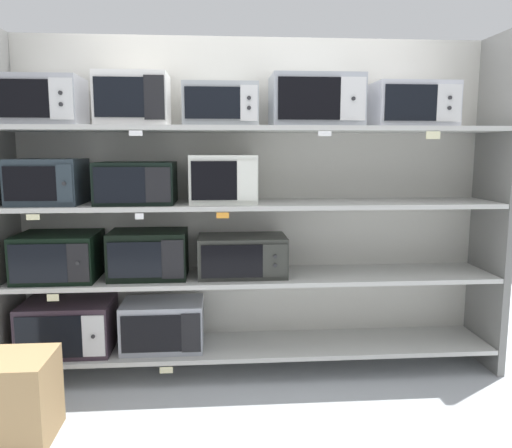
% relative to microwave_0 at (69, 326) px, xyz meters
% --- Properties ---
extents(back_panel, '(3.39, 0.04, 2.26)m').
position_rel_microwave_0_xyz_m(back_panel, '(1.25, 0.27, 0.78)').
color(back_panel, beige).
rests_on(back_panel, ground).
extents(upright_left, '(0.05, 0.49, 2.26)m').
position_rel_microwave_0_xyz_m(upright_left, '(-0.38, 0.00, 0.78)').
color(upright_left, slate).
rests_on(upright_left, ground).
extents(upright_right, '(0.05, 0.49, 2.26)m').
position_rel_microwave_0_xyz_m(upright_right, '(2.87, 0.00, 0.78)').
color(upright_right, slate).
rests_on(upright_right, ground).
extents(shelf_0, '(3.19, 0.49, 0.03)m').
position_rel_microwave_0_xyz_m(shelf_0, '(1.25, 0.00, -0.18)').
color(shelf_0, beige).
rests_on(shelf_0, ground).
extents(microwave_0, '(0.58, 0.42, 0.33)m').
position_rel_microwave_0_xyz_m(microwave_0, '(0.00, 0.00, 0.00)').
color(microwave_0, '#342631').
rests_on(microwave_0, shelf_0).
extents(microwave_1, '(0.53, 0.36, 0.32)m').
position_rel_microwave_0_xyz_m(microwave_1, '(0.62, 0.00, -0.01)').
color(microwave_1, '#989DA8').
rests_on(microwave_1, shelf_0).
extents(price_tag_0, '(0.09, 0.00, 0.04)m').
position_rel_microwave_0_xyz_m(price_tag_0, '(-0.03, -0.24, -0.22)').
color(price_tag_0, white).
extents(price_tag_1, '(0.08, 0.00, 0.04)m').
position_rel_microwave_0_xyz_m(price_tag_1, '(0.66, -0.24, -0.22)').
color(price_tag_1, beige).
extents(shelf_1, '(3.19, 0.49, 0.03)m').
position_rel_microwave_0_xyz_m(shelf_1, '(1.25, 0.00, 0.31)').
color(shelf_1, beige).
extents(microwave_2, '(0.50, 0.44, 0.30)m').
position_rel_microwave_0_xyz_m(microwave_2, '(-0.04, 0.00, 0.47)').
color(microwave_2, black).
rests_on(microwave_2, shelf_1).
extents(microwave_3, '(0.50, 0.36, 0.31)m').
position_rel_microwave_0_xyz_m(microwave_3, '(0.54, 0.00, 0.48)').
color(microwave_3, black).
rests_on(microwave_3, shelf_1).
extents(microwave_4, '(0.58, 0.36, 0.27)m').
position_rel_microwave_0_xyz_m(microwave_4, '(1.15, 0.00, 0.46)').
color(microwave_4, '#2F312C').
rests_on(microwave_4, shelf_1).
extents(price_tag_2, '(0.07, 0.00, 0.04)m').
position_rel_microwave_0_xyz_m(price_tag_2, '(-0.01, -0.24, 0.27)').
color(price_tag_2, beige).
extents(shelf_2, '(3.19, 0.49, 0.03)m').
position_rel_microwave_0_xyz_m(shelf_2, '(1.25, 0.00, 0.80)').
color(shelf_2, beige).
extents(microwave_5, '(0.43, 0.41, 0.29)m').
position_rel_microwave_0_xyz_m(microwave_5, '(-0.08, 0.00, 0.95)').
color(microwave_5, '#27323A').
rests_on(microwave_5, shelf_2).
extents(microwave_6, '(0.49, 0.42, 0.26)m').
position_rel_microwave_0_xyz_m(microwave_6, '(0.48, 0.00, 0.94)').
color(microwave_6, black).
rests_on(microwave_6, shelf_2).
extents(microwave_7, '(0.43, 0.38, 0.31)m').
position_rel_microwave_0_xyz_m(microwave_7, '(1.03, 0.00, 0.97)').
color(microwave_7, silver).
rests_on(microwave_7, shelf_2).
extents(price_tag_3, '(0.08, 0.00, 0.03)m').
position_rel_microwave_0_xyz_m(price_tag_3, '(-0.10, -0.24, 0.76)').
color(price_tag_3, beige).
extents(price_tag_4, '(0.05, 0.00, 0.04)m').
position_rel_microwave_0_xyz_m(price_tag_4, '(0.52, -0.24, 0.76)').
color(price_tag_4, white).
extents(price_tag_5, '(0.08, 0.00, 0.04)m').
position_rel_microwave_0_xyz_m(price_tag_5, '(1.02, -0.24, 0.76)').
color(price_tag_5, orange).
extents(shelf_3, '(3.19, 0.49, 0.03)m').
position_rel_microwave_0_xyz_m(shelf_3, '(1.25, 0.00, 1.29)').
color(shelf_3, beige).
extents(microwave_8, '(0.45, 0.37, 0.30)m').
position_rel_microwave_0_xyz_m(microwave_8, '(-0.06, 0.00, 1.45)').
color(microwave_8, '#9FA1A8').
rests_on(microwave_8, shelf_3).
extents(microwave_9, '(0.44, 0.34, 0.32)m').
position_rel_microwave_0_xyz_m(microwave_9, '(0.47, 0.00, 1.46)').
color(microwave_9, silver).
rests_on(microwave_9, shelf_3).
extents(microwave_10, '(0.47, 0.38, 0.26)m').
position_rel_microwave_0_xyz_m(microwave_10, '(1.02, 0.00, 1.43)').
color(microwave_10, '#9DA2A6').
rests_on(microwave_10, shelf_3).
extents(microwave_11, '(0.58, 0.37, 0.33)m').
position_rel_microwave_0_xyz_m(microwave_11, '(1.63, 0.00, 1.46)').
color(microwave_11, '#999EA7').
rests_on(microwave_11, shelf_3).
extents(microwave_12, '(0.52, 0.36, 0.29)m').
position_rel_microwave_0_xyz_m(microwave_12, '(2.27, 0.00, 1.44)').
color(microwave_12, '#B5B7C0').
rests_on(microwave_12, shelf_3).
extents(price_tag_6, '(0.08, 0.00, 0.03)m').
position_rel_microwave_0_xyz_m(price_tag_6, '(0.52, -0.24, 1.25)').
color(price_tag_6, white).
extents(price_tag_7, '(0.08, 0.00, 0.03)m').
position_rel_microwave_0_xyz_m(price_tag_7, '(1.64, -0.24, 1.25)').
color(price_tag_7, white).
extents(price_tag_8, '(0.09, 0.00, 0.05)m').
position_rel_microwave_0_xyz_m(price_tag_8, '(2.32, -0.24, 1.24)').
color(price_tag_8, beige).
extents(shipping_carton, '(0.37, 0.37, 0.45)m').
position_rel_microwave_0_xyz_m(shipping_carton, '(-0.06, -0.74, -0.12)').
color(shipping_carton, tan).
rests_on(shipping_carton, ground).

